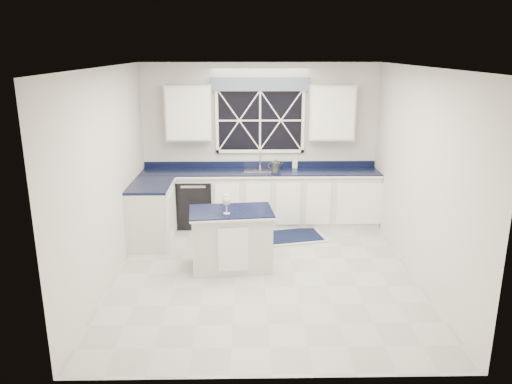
{
  "coord_description": "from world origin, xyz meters",
  "views": [
    {
      "loc": [
        -0.22,
        -6.18,
        2.92
      ],
      "look_at": [
        -0.1,
        0.4,
        1.02
      ],
      "focal_mm": 35.0,
      "sensor_mm": 36.0,
      "label": 1
    }
  ],
  "objects_px": {
    "kettle": "(276,165)",
    "soap_bottle": "(295,162)",
    "dishwasher": "(196,201)",
    "wine_glass": "(226,201)",
    "faucet": "(260,159)",
    "island": "(231,239)"
  },
  "relations": [
    {
      "from": "dishwasher",
      "to": "soap_bottle",
      "type": "distance_m",
      "value": 1.82
    },
    {
      "from": "wine_glass",
      "to": "kettle",
      "type": "bearing_deg",
      "value": 69.32
    },
    {
      "from": "faucet",
      "to": "island",
      "type": "relative_size",
      "value": 0.26
    },
    {
      "from": "dishwasher",
      "to": "soap_bottle",
      "type": "height_order",
      "value": "soap_bottle"
    },
    {
      "from": "island",
      "to": "soap_bottle",
      "type": "xyz_separation_m",
      "value": [
        1.04,
        1.99,
        0.62
      ]
    },
    {
      "from": "dishwasher",
      "to": "faucet",
      "type": "xyz_separation_m",
      "value": [
        1.1,
        0.19,
        0.69
      ]
    },
    {
      "from": "faucet",
      "to": "kettle",
      "type": "height_order",
      "value": "faucet"
    },
    {
      "from": "dishwasher",
      "to": "soap_bottle",
      "type": "xyz_separation_m",
      "value": [
        1.7,
        0.22,
        0.63
      ]
    },
    {
      "from": "kettle",
      "to": "soap_bottle",
      "type": "height_order",
      "value": "soap_bottle"
    },
    {
      "from": "kettle",
      "to": "soap_bottle",
      "type": "relative_size",
      "value": 1.3
    },
    {
      "from": "kettle",
      "to": "wine_glass",
      "type": "height_order",
      "value": "kettle"
    },
    {
      "from": "island",
      "to": "wine_glass",
      "type": "distance_m",
      "value": 0.61
    },
    {
      "from": "faucet",
      "to": "kettle",
      "type": "bearing_deg",
      "value": -21.72
    },
    {
      "from": "island",
      "to": "faucet",
      "type": "bearing_deg",
      "value": 71.4
    },
    {
      "from": "wine_glass",
      "to": "faucet",
      "type": "bearing_deg",
      "value": 76.76
    },
    {
      "from": "island",
      "to": "soap_bottle",
      "type": "bearing_deg",
      "value": 56.45
    },
    {
      "from": "dishwasher",
      "to": "wine_glass",
      "type": "relative_size",
      "value": 3.17
    },
    {
      "from": "dishwasher",
      "to": "island",
      "type": "bearing_deg",
      "value": -69.59
    },
    {
      "from": "dishwasher",
      "to": "kettle",
      "type": "bearing_deg",
      "value": 3.84
    },
    {
      "from": "kettle",
      "to": "soap_bottle",
      "type": "distance_m",
      "value": 0.36
    },
    {
      "from": "island",
      "to": "wine_glass",
      "type": "xyz_separation_m",
      "value": [
        -0.05,
        -0.13,
        0.59
      ]
    },
    {
      "from": "kettle",
      "to": "wine_glass",
      "type": "xyz_separation_m",
      "value": [
        -0.75,
        -1.99,
        -0.02
      ]
    }
  ]
}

